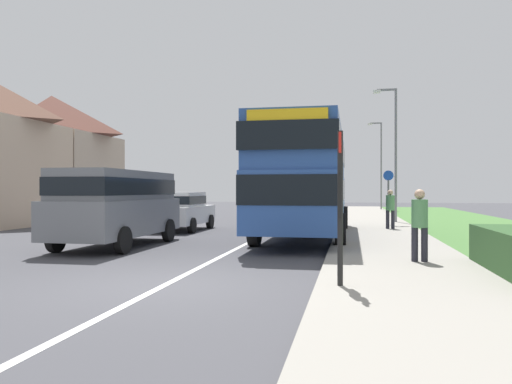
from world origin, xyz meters
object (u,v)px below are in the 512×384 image
at_px(pedestrian_at_stop, 420,222).
at_px(pedestrian_walking_away, 390,207).
at_px(double_decker_bus, 306,176).
at_px(street_lamp_mid, 393,145).
at_px(parked_car_white, 180,209).
at_px(cycle_route_sign, 388,195).
at_px(bus_stop_sign, 340,197).
at_px(street_lamp_far, 380,160).
at_px(parked_van_grey, 117,202).

xyz_separation_m(pedestrian_at_stop, pedestrian_walking_away, (0.08, 9.25, 0.00)).
distance_m(double_decker_bus, street_lamp_mid, 8.61).
xyz_separation_m(parked_car_white, cycle_route_sign, (8.46, 3.27, 0.56)).
distance_m(pedestrian_walking_away, bus_stop_sign, 12.40).
relative_size(pedestrian_at_stop, street_lamp_far, 0.23).
distance_m(cycle_route_sign, street_lamp_far, 18.76).
height_order(double_decker_bus, cycle_route_sign, double_decker_bus).
distance_m(double_decker_bus, bus_stop_sign, 9.21).
relative_size(parked_van_grey, street_lamp_far, 0.73).
distance_m(bus_stop_sign, street_lamp_far, 33.26).
bearing_deg(bus_stop_sign, street_lamp_mid, 82.64).
distance_m(parked_van_grey, bus_stop_sign, 8.51).
distance_m(parked_car_white, bus_stop_sign, 13.10).
bearing_deg(pedestrian_at_stop, double_decker_bus, 116.18).
bearing_deg(cycle_route_sign, parked_car_white, -158.88).
distance_m(street_lamp_mid, street_lamp_far, 16.31).
bearing_deg(street_lamp_far, parked_van_grey, -107.98).
xyz_separation_m(parked_van_grey, pedestrian_at_stop, (8.16, -2.41, -0.34)).
bearing_deg(double_decker_bus, parked_van_grey, -144.71).
relative_size(parked_van_grey, bus_stop_sign, 2.01).
xyz_separation_m(cycle_route_sign, street_lamp_mid, (0.39, 2.24, 2.39)).
distance_m(double_decker_bus, pedestrian_walking_away, 4.57).
bearing_deg(parked_van_grey, street_lamp_far, 72.02).
relative_size(double_decker_bus, bus_stop_sign, 3.98).
bearing_deg(double_decker_bus, bus_stop_sign, -81.40).
distance_m(double_decker_bus, parked_car_white, 5.87).
distance_m(bus_stop_sign, street_lamp_mid, 17.05).
bearing_deg(cycle_route_sign, street_lamp_far, 88.01).
height_order(parked_car_white, pedestrian_at_stop, pedestrian_at_stop).
bearing_deg(pedestrian_walking_away, parked_car_white, -173.03).
height_order(parked_car_white, cycle_route_sign, cycle_route_sign).
xyz_separation_m(double_decker_bus, street_lamp_mid, (3.54, 7.67, 1.68)).
bearing_deg(bus_stop_sign, pedestrian_at_stop, 61.92).
xyz_separation_m(pedestrian_at_stop, bus_stop_sign, (-1.61, -3.02, 0.56)).
distance_m(parked_car_white, cycle_route_sign, 9.09).
bearing_deg(street_lamp_mid, parked_car_white, -148.09).
relative_size(pedestrian_at_stop, bus_stop_sign, 0.64).
xyz_separation_m(parked_van_grey, bus_stop_sign, (6.55, -5.43, 0.23)).
distance_m(parked_van_grey, pedestrian_walking_away, 10.72).
relative_size(parked_van_grey, pedestrian_walking_away, 3.13).
height_order(parked_van_grey, bus_stop_sign, bus_stop_sign).
bearing_deg(parked_car_white, parked_van_grey, -88.66).
xyz_separation_m(street_lamp_mid, street_lamp_far, (0.25, 16.31, 0.28)).
height_order(parked_car_white, pedestrian_walking_away, pedestrian_walking_away).
bearing_deg(cycle_route_sign, parked_van_grey, -132.50).
height_order(pedestrian_walking_away, bus_stop_sign, bus_stop_sign).
relative_size(pedestrian_at_stop, cycle_route_sign, 0.66).
height_order(cycle_route_sign, street_lamp_far, street_lamp_far).
bearing_deg(parked_van_grey, street_lamp_mid, 52.43).
xyz_separation_m(double_decker_bus, pedestrian_at_stop, (2.99, -6.07, -1.17)).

